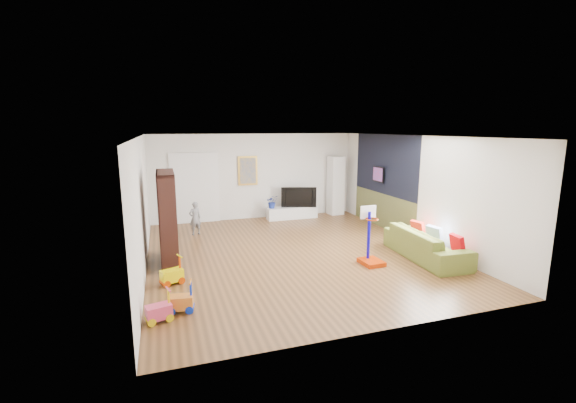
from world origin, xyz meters
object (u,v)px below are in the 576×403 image
object	(u,v)px
basketball_hoop	(372,236)
sofa	(426,244)
bookshelf	(168,218)
media_console	(292,213)

from	to	relation	value
basketball_hoop	sofa	bearing A→B (deg)	-3.83
bookshelf	sofa	xyz separation A→B (m)	(5.46, -1.52, -0.66)
bookshelf	media_console	bearing A→B (deg)	38.53
media_console	sofa	world-z (taller)	sofa
media_console	bookshelf	distance (m)	4.98
bookshelf	basketball_hoop	world-z (taller)	bookshelf
media_console	basketball_hoop	world-z (taller)	basketball_hoop
media_console	sofa	size ratio (longest dim) A/B	0.73
media_console	sofa	xyz separation A→B (m)	(1.61, -4.57, 0.14)
bookshelf	sofa	bearing A→B (deg)	-15.44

